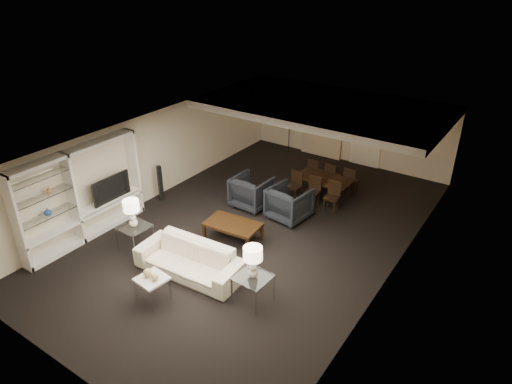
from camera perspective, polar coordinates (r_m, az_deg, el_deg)
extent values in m
plane|color=black|center=(11.80, 0.00, -4.75)|extent=(11.00, 11.00, 0.00)
cube|color=silver|center=(10.68, 0.00, 6.69)|extent=(7.00, 11.00, 0.02)
cube|color=beige|center=(15.70, 11.44, 8.14)|extent=(7.00, 0.02, 2.50)
cube|color=beige|center=(8.02, -23.36, -14.12)|extent=(7.00, 0.02, 2.50)
cube|color=beige|center=(13.29, -12.64, 4.46)|extent=(0.02, 11.00, 2.50)
cube|color=beige|center=(9.91, 17.07, -4.44)|extent=(0.02, 11.00, 2.50)
cube|color=silver|center=(13.61, 8.43, 10.52)|extent=(7.00, 4.00, 0.20)
cube|color=beige|center=(15.99, 8.34, 8.56)|extent=(1.50, 0.12, 2.40)
cube|color=silver|center=(15.50, 13.70, 6.87)|extent=(0.90, 0.05, 2.10)
cube|color=#142D38|center=(14.94, 18.90, 7.44)|extent=(0.95, 0.04, 0.65)
cylinder|color=#D8591E|center=(13.63, 9.43, 8.36)|extent=(0.52, 0.52, 0.24)
imported|color=beige|center=(10.22, -8.35, -8.35)|extent=(2.50, 1.11, 0.71)
imported|color=black|center=(12.68, -0.52, 0.05)|extent=(1.00, 1.03, 0.91)
imported|color=black|center=(12.12, 4.16, -1.41)|extent=(1.08, 1.11, 0.91)
sphere|color=tan|center=(9.50, -13.39, -9.80)|extent=(0.18, 0.18, 0.18)
sphere|color=#E5BD79|center=(9.38, -12.52, -10.30)|extent=(0.16, 0.16, 0.16)
imported|color=black|center=(12.14, -17.97, 0.57)|extent=(1.12, 0.15, 0.64)
imported|color=#214593|center=(11.33, -24.62, -2.24)|extent=(0.17, 0.17, 0.18)
imported|color=#B9743D|center=(11.18, -24.45, 0.25)|extent=(0.15, 0.15, 0.16)
cube|color=black|center=(13.29, -11.88, 1.11)|extent=(0.15, 0.15, 1.06)
imported|color=black|center=(13.45, 8.30, 0.60)|extent=(1.63, 0.94, 0.57)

